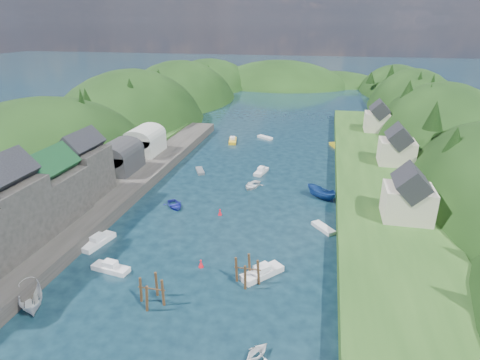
% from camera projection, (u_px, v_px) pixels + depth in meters
% --- Properties ---
extents(ground, '(600.00, 600.00, 0.00)m').
position_uv_depth(ground, '(260.00, 162.00, 92.55)').
color(ground, black).
rests_on(ground, ground).
extents(hillside_left, '(44.00, 245.56, 52.00)m').
position_uv_depth(hillside_left, '(133.00, 150.00, 127.02)').
color(hillside_left, black).
rests_on(hillside_left, ground).
extents(hillside_right, '(36.00, 245.56, 48.00)m').
position_uv_depth(hillside_right, '(437.00, 169.00, 109.21)').
color(hillside_right, black).
rests_on(hillside_right, ground).
extents(far_hills, '(103.00, 68.00, 44.00)m').
position_uv_depth(far_hills, '(301.00, 105.00, 208.89)').
color(far_hills, black).
rests_on(far_hills, ground).
extents(hill_trees, '(90.54, 152.60, 12.19)m').
position_uv_depth(hill_trees, '(275.00, 102.00, 101.80)').
color(hill_trees, black).
rests_on(hill_trees, ground).
extents(quay_left, '(12.00, 110.00, 2.00)m').
position_uv_depth(quay_left, '(96.00, 202.00, 69.64)').
color(quay_left, '#2D2B28').
rests_on(quay_left, ground).
extents(terrace_left_grass, '(12.00, 110.00, 2.50)m').
position_uv_depth(terrace_left_grass, '(60.00, 197.00, 70.91)').
color(terrace_left_grass, '#234719').
rests_on(terrace_left_grass, ground).
extents(quayside_buildings, '(8.00, 35.84, 12.90)m').
position_uv_depth(quayside_buildings, '(24.00, 201.00, 55.41)').
color(quayside_buildings, '#2D2B28').
rests_on(quayside_buildings, quay_left).
extents(boat_sheds, '(7.00, 21.00, 7.50)m').
position_uv_depth(boat_sheds, '(132.00, 146.00, 85.69)').
color(boat_sheds, '#2D2D30').
rests_on(boat_sheds, quay_left).
extents(terrace_right, '(16.00, 120.00, 2.40)m').
position_uv_depth(terrace_right, '(378.00, 181.00, 78.14)').
color(terrace_right, '#234719').
rests_on(terrace_right, ground).
extents(right_bank_cottages, '(9.00, 59.24, 8.41)m').
position_uv_depth(right_bank_cottages, '(392.00, 147.00, 83.40)').
color(right_bank_cottages, beige).
rests_on(right_bank_cottages, terrace_right).
extents(piling_cluster_near, '(3.26, 3.04, 3.91)m').
position_uv_depth(piling_cluster_near, '(152.00, 293.00, 45.78)').
color(piling_cluster_near, '#382314').
rests_on(piling_cluster_near, ground).
extents(piling_cluster_far, '(3.32, 3.08, 3.94)m').
position_uv_depth(piling_cluster_far, '(247.00, 273.00, 49.42)').
color(piling_cluster_far, '#382314').
rests_on(piling_cluster_far, ground).
extents(channel_buoy_near, '(0.70, 0.70, 1.10)m').
position_uv_depth(channel_buoy_near, '(201.00, 264.00, 52.86)').
color(channel_buoy_near, red).
rests_on(channel_buoy_near, ground).
extents(channel_buoy_far, '(0.70, 0.70, 1.10)m').
position_uv_depth(channel_buoy_far, '(220.00, 212.00, 67.02)').
color(channel_buoy_far, red).
rests_on(channel_buoy_far, ground).
extents(moored_boats, '(38.58, 80.41, 2.50)m').
position_uv_depth(moored_boats, '(216.00, 215.00, 65.63)').
color(moored_boats, silver).
rests_on(moored_boats, ground).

